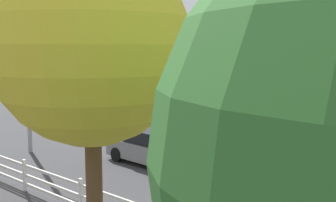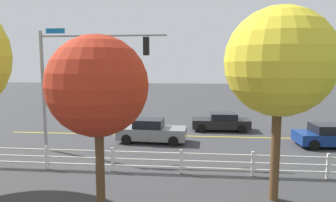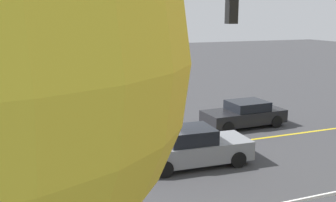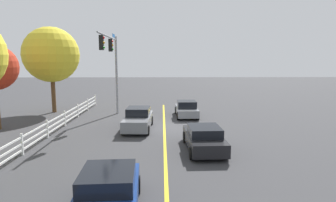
# 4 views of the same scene
# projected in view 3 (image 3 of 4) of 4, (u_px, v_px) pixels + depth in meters

# --- Properties ---
(ground_plane) EXTENTS (120.00, 120.00, 0.00)m
(ground_plane) POSITION_uv_depth(u_px,v_px,m) (159.00, 152.00, 16.88)
(ground_plane) COLOR #38383A
(lane_center_stripe) EXTENTS (28.00, 0.16, 0.01)m
(lane_center_stripe) POSITION_uv_depth(u_px,v_px,m) (239.00, 141.00, 18.30)
(lane_center_stripe) COLOR gold
(lane_center_stripe) RESTS_ON ground_plane
(signal_assembly) EXTENTS (7.31, 0.38, 7.06)m
(signal_assembly) POSITION_uv_depth(u_px,v_px,m) (108.00, 46.00, 10.88)
(signal_assembly) COLOR gray
(signal_assembly) RESTS_ON ground_plane
(car_1) EXTENTS (4.04, 1.87, 1.40)m
(car_1) POSITION_uv_depth(u_px,v_px,m) (67.00, 134.00, 17.25)
(car_1) COLOR slate
(car_1) RESTS_ON ground_plane
(car_2) EXTENTS (4.49, 2.00, 1.53)m
(car_2) POSITION_uv_depth(u_px,v_px,m) (193.00, 147.00, 15.32)
(car_2) COLOR slate
(car_2) RESTS_ON ground_plane
(car_3) EXTENTS (4.40, 2.03, 1.35)m
(car_3) POSITION_uv_depth(u_px,v_px,m) (244.00, 114.00, 20.64)
(car_3) COLOR black
(car_3) RESTS_ON ground_plane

